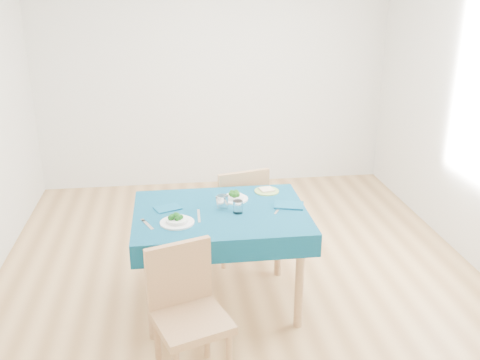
{
  "coord_description": "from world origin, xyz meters",
  "views": [
    {
      "loc": [
        -0.51,
        -3.82,
        2.28
      ],
      "look_at": [
        0.0,
        0.0,
        0.85
      ],
      "focal_mm": 40.0,
      "sensor_mm": 36.0,
      "label": 1
    }
  ],
  "objects": [
    {
      "name": "chair_far",
      "position": [
        0.01,
        0.38,
        0.54
      ],
      "size": [
        0.54,
        0.57,
        1.09
      ],
      "primitive_type": "cube",
      "rotation": [
        0.0,
        0.0,
        3.39
      ],
      "color": "#A4784D",
      "rests_on": "ground"
    },
    {
      "name": "napkin_far",
      "position": [
        0.31,
        -0.34,
        0.76
      ],
      "size": [
        0.24,
        0.2,
        0.01
      ],
      "primitive_type": "cube",
      "rotation": [
        0.0,
        0.0,
        -0.27
      ],
      "color": "navy",
      "rests_on": "table"
    },
    {
      "name": "bowl_far",
      "position": [
        -0.06,
        -0.17,
        0.79
      ],
      "size": [
        0.2,
        0.2,
        0.06
      ],
      "primitive_type": null,
      "color": "white",
      "rests_on": "table"
    },
    {
      "name": "tumbler_side",
      "position": [
        -0.07,
        -0.41,
        0.8
      ],
      "size": [
        0.07,
        0.07,
        0.09
      ],
      "primitive_type": "cylinder",
      "color": "white",
      "rests_on": "table"
    },
    {
      "name": "table",
      "position": [
        -0.19,
        -0.36,
        0.38
      ],
      "size": [
        1.21,
        0.92,
        0.76
      ],
      "primitive_type": "cube",
      "color": "navy",
      "rests_on": "ground"
    },
    {
      "name": "fork_near",
      "position": [
        -0.69,
        -0.53,
        0.76
      ],
      "size": [
        0.09,
        0.17,
        0.0
      ],
      "primitive_type": "cube",
      "rotation": [
        0.0,
        0.0,
        0.41
      ],
      "color": "silver",
      "rests_on": "table"
    },
    {
      "name": "bowl_near",
      "position": [
        -0.5,
        -0.53,
        0.79
      ],
      "size": [
        0.23,
        0.23,
        0.07
      ],
      "primitive_type": null,
      "color": "white",
      "rests_on": "table"
    },
    {
      "name": "napkin_near",
      "position": [
        -0.56,
        -0.27,
        0.76
      ],
      "size": [
        0.21,
        0.18,
        0.01
      ],
      "primitive_type": "cube",
      "rotation": [
        0.0,
        0.0,
        0.37
      ],
      "color": "navy",
      "rests_on": "table"
    },
    {
      "name": "fork_far",
      "position": [
        -0.19,
        -0.21,
        0.76
      ],
      "size": [
        0.03,
        0.2,
        0.0
      ],
      "primitive_type": "cube",
      "rotation": [
        0.0,
        0.0,
        -0.03
      ],
      "color": "silver",
      "rests_on": "table"
    },
    {
      "name": "knife_near",
      "position": [
        -0.35,
        -0.43,
        0.76
      ],
      "size": [
        0.02,
        0.22,
        0.0
      ],
      "primitive_type": "cube",
      "rotation": [
        0.0,
        0.0,
        -0.03
      ],
      "color": "silver",
      "rests_on": "table"
    },
    {
      "name": "room_shell",
      "position": [
        0.0,
        0.0,
        1.35
      ],
      "size": [
        4.02,
        4.52,
        2.73
      ],
      "color": "#A17443",
      "rests_on": "ground"
    },
    {
      "name": "knife_far",
      "position": [
        0.23,
        -0.38,
        0.76
      ],
      "size": [
        0.11,
        0.19,
        0.0
      ],
      "primitive_type": "cube",
      "rotation": [
        0.0,
        0.0,
        -0.49
      ],
      "color": "silver",
      "rests_on": "table"
    },
    {
      "name": "side_plate",
      "position": [
        0.2,
        -0.04,
        0.76
      ],
      "size": [
        0.19,
        0.19,
        0.01
      ],
      "primitive_type": "cylinder",
      "color": "#94BF5D",
      "rests_on": "table"
    },
    {
      "name": "bread_slice",
      "position": [
        0.2,
        -0.04,
        0.77
      ],
      "size": [
        0.12,
        0.12,
        0.01
      ],
      "primitive_type": "cube",
      "rotation": [
        0.0,
        0.0,
        0.23
      ],
      "color": "beige",
      "rests_on": "side_plate"
    },
    {
      "name": "chair_near",
      "position": [
        -0.44,
        -1.17,
        0.51
      ],
      "size": [
        0.53,
        0.55,
        1.02
      ],
      "primitive_type": "cube",
      "rotation": [
        0.0,
        0.0,
        0.33
      ],
      "color": "#A4784D",
      "rests_on": "ground"
    },
    {
      "name": "tumbler_center",
      "position": [
        -0.17,
        -0.32,
        0.81
      ],
      "size": [
        0.08,
        0.08,
        0.1
      ],
      "primitive_type": "cylinder",
      "color": "white",
      "rests_on": "table"
    }
  ]
}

